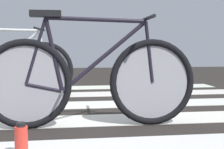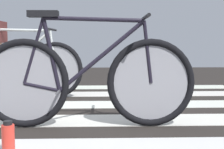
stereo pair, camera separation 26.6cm
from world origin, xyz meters
TOP-DOWN VIEW (x-y plane):
  - ground at (0.00, 0.00)m, footprint 18.00×14.00m
  - crosswalk_markings at (-0.04, 0.17)m, footprint 5.35×4.22m
  - bicycle_1_of_2 at (0.37, -0.42)m, footprint 1.74×0.52m
  - bicycle_2_of_2 at (-0.62, 1.15)m, footprint 1.73×0.52m
  - water_bottle at (-0.08, -1.06)m, footprint 0.08×0.08m

SIDE VIEW (x-z plane):
  - ground at x=0.00m, z-range 0.00..0.02m
  - crosswalk_markings at x=-0.04m, z-range 0.02..0.02m
  - water_bottle at x=-0.08m, z-range 0.01..0.22m
  - bicycle_1_of_2 at x=0.37m, z-range -0.06..0.87m
  - bicycle_2_of_2 at x=-0.62m, z-range -0.06..0.87m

